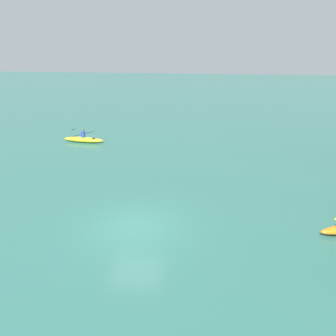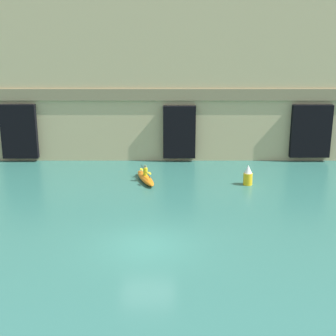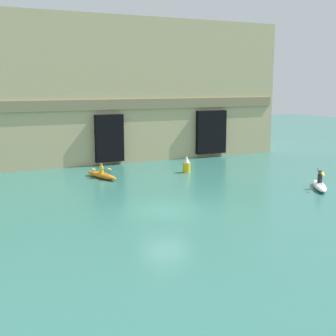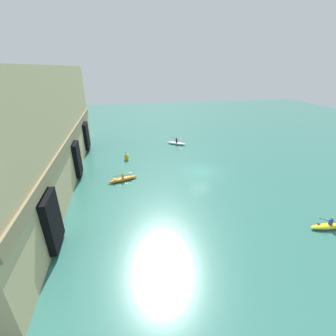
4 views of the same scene
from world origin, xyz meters
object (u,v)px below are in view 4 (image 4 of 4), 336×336
at_px(kayak_yellow, 329,226).
at_px(marker_buoy, 126,156).
at_px(kayak_orange, 123,179).
at_px(kayak_white, 177,143).

xyz_separation_m(kayak_yellow, marker_buoy, (18.88, 15.60, 0.37)).
distance_m(kayak_yellow, marker_buoy, 24.49).
bearing_deg(kayak_orange, kayak_white, -145.90).
height_order(kayak_white, kayak_yellow, kayak_white).
bearing_deg(marker_buoy, kayak_white, -59.19).
bearing_deg(kayak_white, marker_buoy, -114.83).
bearing_deg(kayak_white, kayak_orange, -94.36).
distance_m(kayak_white, marker_buoy, 10.21).
xyz_separation_m(kayak_white, kayak_yellow, (-24.10, -6.84, -0.01)).
xyz_separation_m(kayak_yellow, kayak_orange, (12.28, 16.33, 0.00)).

